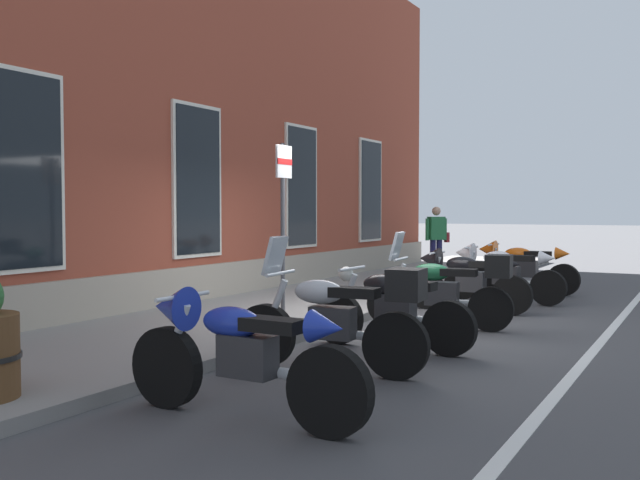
{
  "coord_description": "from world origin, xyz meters",
  "views": [
    {
      "loc": [
        -9.14,
        -4.37,
        1.62
      ],
      "look_at": [
        0.02,
        0.76,
        1.17
      ],
      "focal_mm": 39.51,
      "sensor_mm": 36.0,
      "label": 1
    }
  ],
  "objects_px": {
    "motorcycle_green_touring": "(447,289)",
    "motorcycle_orange_sport": "(518,265)",
    "pedestrian_striped_shirt": "(436,236)",
    "motorcycle_silver_touring": "(338,317)",
    "motorcycle_black_naked": "(390,309)",
    "motorcycle_black_sport": "(463,277)",
    "motorcycle_white_sport": "(498,270)",
    "motorcycle_blue_sport": "(234,349)",
    "parking_sign": "(283,206)"
  },
  "relations": [
    {
      "from": "motorcycle_black_naked",
      "to": "motorcycle_orange_sport",
      "type": "bearing_deg",
      "value": 0.4
    },
    {
      "from": "motorcycle_black_sport",
      "to": "motorcycle_white_sport",
      "type": "height_order",
      "value": "motorcycle_white_sport"
    },
    {
      "from": "motorcycle_white_sport",
      "to": "parking_sign",
      "type": "relative_size",
      "value": 0.9
    },
    {
      "from": "motorcycle_black_sport",
      "to": "pedestrian_striped_shirt",
      "type": "height_order",
      "value": "pedestrian_striped_shirt"
    },
    {
      "from": "motorcycle_black_naked",
      "to": "motorcycle_black_sport",
      "type": "height_order",
      "value": "motorcycle_black_sport"
    },
    {
      "from": "motorcycle_orange_sport",
      "to": "pedestrian_striped_shirt",
      "type": "distance_m",
      "value": 3.47
    },
    {
      "from": "motorcycle_white_sport",
      "to": "parking_sign",
      "type": "height_order",
      "value": "parking_sign"
    },
    {
      "from": "motorcycle_green_touring",
      "to": "parking_sign",
      "type": "height_order",
      "value": "parking_sign"
    },
    {
      "from": "motorcycle_silver_touring",
      "to": "motorcycle_orange_sport",
      "type": "relative_size",
      "value": 0.96
    },
    {
      "from": "motorcycle_silver_touring",
      "to": "motorcycle_black_sport",
      "type": "distance_m",
      "value": 4.74
    },
    {
      "from": "motorcycle_blue_sport",
      "to": "motorcycle_silver_touring",
      "type": "bearing_deg",
      "value": 0.19
    },
    {
      "from": "motorcycle_white_sport",
      "to": "motorcycle_green_touring",
      "type": "bearing_deg",
      "value": -177.78
    },
    {
      "from": "motorcycle_silver_touring",
      "to": "motorcycle_green_touring",
      "type": "height_order",
      "value": "motorcycle_silver_touring"
    },
    {
      "from": "motorcycle_black_naked",
      "to": "motorcycle_black_sport",
      "type": "distance_m",
      "value": 3.39
    },
    {
      "from": "motorcycle_blue_sport",
      "to": "motorcycle_black_sport",
      "type": "bearing_deg",
      "value": 2.19
    },
    {
      "from": "motorcycle_black_sport",
      "to": "pedestrian_striped_shirt",
      "type": "bearing_deg",
      "value": 24.02
    },
    {
      "from": "motorcycle_black_naked",
      "to": "parking_sign",
      "type": "relative_size",
      "value": 0.85
    },
    {
      "from": "motorcycle_white_sport",
      "to": "motorcycle_black_naked",
      "type": "bearing_deg",
      "value": -179.76
    },
    {
      "from": "motorcycle_silver_touring",
      "to": "motorcycle_black_naked",
      "type": "distance_m",
      "value": 1.36
    },
    {
      "from": "motorcycle_black_naked",
      "to": "motorcycle_white_sport",
      "type": "distance_m",
      "value": 4.78
    },
    {
      "from": "motorcycle_silver_touring",
      "to": "motorcycle_white_sport",
      "type": "bearing_deg",
      "value": 0.5
    },
    {
      "from": "motorcycle_black_naked",
      "to": "motorcycle_blue_sport",
      "type": "bearing_deg",
      "value": -179.28
    },
    {
      "from": "motorcycle_blue_sport",
      "to": "pedestrian_striped_shirt",
      "type": "height_order",
      "value": "pedestrian_striped_shirt"
    },
    {
      "from": "motorcycle_green_touring",
      "to": "motorcycle_black_sport",
      "type": "relative_size",
      "value": 1.0
    },
    {
      "from": "parking_sign",
      "to": "pedestrian_striped_shirt",
      "type": "bearing_deg",
      "value": 5.01
    },
    {
      "from": "motorcycle_black_sport",
      "to": "parking_sign",
      "type": "xyz_separation_m",
      "value": [
        -2.75,
        1.65,
        1.13
      ]
    },
    {
      "from": "motorcycle_white_sport",
      "to": "motorcycle_silver_touring",
      "type": "bearing_deg",
      "value": -179.5
    },
    {
      "from": "motorcycle_blue_sport",
      "to": "motorcycle_orange_sport",
      "type": "distance_m",
      "value": 9.42
    },
    {
      "from": "motorcycle_silver_touring",
      "to": "pedestrian_striped_shirt",
      "type": "relative_size",
      "value": 1.31
    },
    {
      "from": "motorcycle_silver_touring",
      "to": "motorcycle_green_touring",
      "type": "bearing_deg",
      "value": -1.24
    },
    {
      "from": "motorcycle_green_touring",
      "to": "motorcycle_white_sport",
      "type": "height_order",
      "value": "motorcycle_green_touring"
    },
    {
      "from": "motorcycle_blue_sport",
      "to": "pedestrian_striped_shirt",
      "type": "relative_size",
      "value": 1.4
    },
    {
      "from": "motorcycle_blue_sport",
      "to": "motorcycle_green_touring",
      "type": "distance_m",
      "value": 4.8
    },
    {
      "from": "motorcycle_black_naked",
      "to": "motorcycle_orange_sport",
      "type": "xyz_separation_m",
      "value": [
        6.32,
        0.04,
        0.08
      ]
    },
    {
      "from": "motorcycle_green_touring",
      "to": "motorcycle_black_sport",
      "type": "height_order",
      "value": "motorcycle_green_touring"
    },
    {
      "from": "motorcycle_green_touring",
      "to": "pedestrian_striped_shirt",
      "type": "relative_size",
      "value": 1.28
    },
    {
      "from": "motorcycle_black_sport",
      "to": "motorcycle_orange_sport",
      "type": "relative_size",
      "value": 0.95
    },
    {
      "from": "parking_sign",
      "to": "motorcycle_blue_sport",
      "type": "bearing_deg",
      "value": -153.04
    },
    {
      "from": "motorcycle_black_naked",
      "to": "parking_sign",
      "type": "height_order",
      "value": "parking_sign"
    },
    {
      "from": "motorcycle_white_sport",
      "to": "parking_sign",
      "type": "xyz_separation_m",
      "value": [
        -4.14,
        1.84,
        1.11
      ]
    },
    {
      "from": "motorcycle_white_sport",
      "to": "motorcycle_orange_sport",
      "type": "height_order",
      "value": "motorcycle_white_sport"
    },
    {
      "from": "motorcycle_orange_sport",
      "to": "pedestrian_striped_shirt",
      "type": "relative_size",
      "value": 1.36
    },
    {
      "from": "motorcycle_blue_sport",
      "to": "motorcycle_orange_sport",
      "type": "relative_size",
      "value": 1.03
    },
    {
      "from": "parking_sign",
      "to": "motorcycle_green_touring",
      "type": "bearing_deg",
      "value": -61.5
    },
    {
      "from": "motorcycle_silver_touring",
      "to": "motorcycle_orange_sport",
      "type": "height_order",
      "value": "motorcycle_silver_touring"
    },
    {
      "from": "motorcycle_orange_sport",
      "to": "motorcycle_black_sport",
      "type": "bearing_deg",
      "value": 176.8
    },
    {
      "from": "motorcycle_green_touring",
      "to": "motorcycle_orange_sport",
      "type": "height_order",
      "value": "motorcycle_green_touring"
    },
    {
      "from": "motorcycle_orange_sport",
      "to": "motorcycle_silver_touring",
      "type": "bearing_deg",
      "value": -179.43
    },
    {
      "from": "motorcycle_silver_touring",
      "to": "motorcycle_white_sport",
      "type": "xyz_separation_m",
      "value": [
        6.14,
        0.05,
        -0.0
      ]
    },
    {
      "from": "motorcycle_black_naked",
      "to": "pedestrian_striped_shirt",
      "type": "relative_size",
      "value": 1.29
    }
  ]
}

